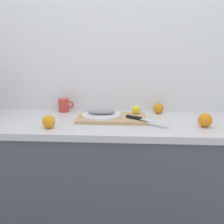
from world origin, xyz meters
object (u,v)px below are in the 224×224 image
(orange_0, at_px, (159,108))
(white_plate, at_px, (101,115))
(cutting_board, at_px, (112,118))
(coffee_mug_0, at_px, (64,105))
(fish_fillet, at_px, (101,111))
(lemon_0, at_px, (136,110))
(chef_knife, at_px, (141,119))

(orange_0, bearing_deg, white_plate, -154.74)
(cutting_board, height_order, coffee_mug_0, coffee_mug_0)
(white_plate, relative_size, fish_fillet, 1.33)
(coffee_mug_0, bearing_deg, orange_0, -0.34)
(white_plate, xyz_separation_m, orange_0, (0.40, 0.19, 0.01))
(white_plate, distance_m, orange_0, 0.44)
(orange_0, bearing_deg, coffee_mug_0, 179.66)
(white_plate, xyz_separation_m, coffee_mug_0, (-0.30, 0.19, 0.02))
(coffee_mug_0, relative_size, orange_0, 1.58)
(white_plate, xyz_separation_m, lemon_0, (0.23, 0.08, 0.02))
(white_plate, height_order, fish_fillet, fish_fillet)
(orange_0, bearing_deg, cutting_board, -149.50)
(white_plate, bearing_deg, chef_knife, -18.97)
(white_plate, height_order, orange_0, orange_0)
(cutting_board, distance_m, fish_fillet, 0.08)
(fish_fillet, height_order, orange_0, orange_0)
(chef_knife, height_order, coffee_mug_0, coffee_mug_0)
(fish_fillet, relative_size, chef_knife, 0.76)
(fish_fillet, relative_size, orange_0, 2.66)
(white_plate, bearing_deg, fish_fillet, 90.00)
(lemon_0, height_order, coffee_mug_0, coffee_mug_0)
(fish_fillet, bearing_deg, coffee_mug_0, 147.20)
(white_plate, distance_m, coffee_mug_0, 0.36)
(cutting_board, relative_size, fish_fillet, 2.32)
(white_plate, relative_size, lemon_0, 4.38)
(lemon_0, xyz_separation_m, coffee_mug_0, (-0.53, 0.11, 0.00))
(lemon_0, bearing_deg, orange_0, 33.09)
(lemon_0, distance_m, orange_0, 0.20)
(lemon_0, relative_size, orange_0, 0.81)
(lemon_0, bearing_deg, coffee_mug_0, 168.02)
(fish_fillet, distance_m, coffee_mug_0, 0.36)
(chef_knife, relative_size, orange_0, 3.50)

